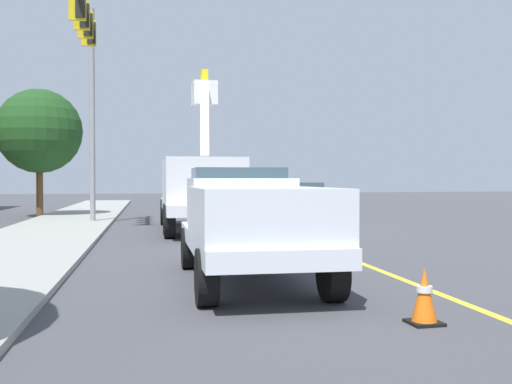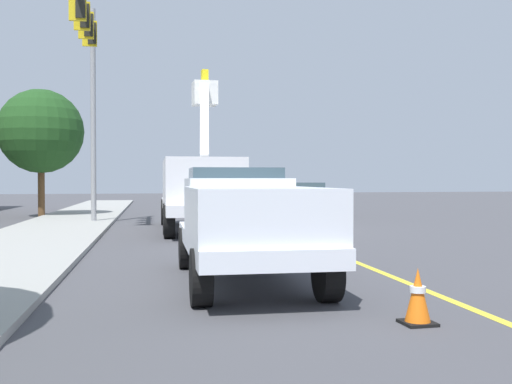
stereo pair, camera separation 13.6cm
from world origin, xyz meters
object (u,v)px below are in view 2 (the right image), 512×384
Objects in this scene: utility_bucket_truck at (198,186)px; traffic_cone_leading at (418,297)px; traffic_signal_mast at (89,61)px; traffic_cone_mid_front at (242,214)px; passing_minivan at (300,197)px; service_pickup_truck at (246,220)px.

utility_bucket_truck is 11.68× the size of traffic_cone_leading.
traffic_cone_mid_front is at bearing -79.68° from traffic_signal_mast.
traffic_cone_mid_front is at bearing -5.01° from traffic_cone_leading.
passing_minivan is 5.36m from traffic_cone_mid_front.
passing_minivan is 6.87× the size of traffic_cone_leading.
utility_bucket_truck is at bearing 3.01° from traffic_cone_leading.
service_pickup_truck reaches higher than traffic_cone_mid_front.
traffic_cone_mid_front is 0.08× the size of traffic_signal_mast.
passing_minivan reaches higher than traffic_cone_mid_front.
passing_minivan is 22.51m from traffic_cone_leading.
passing_minivan is 0.55× the size of traffic_signal_mast.
utility_bucket_truck is 1.70× the size of passing_minivan.
utility_bucket_truck reaches higher than traffic_cone_mid_front.
traffic_signal_mast is (13.54, 3.23, 5.27)m from service_pickup_truck.
traffic_cone_mid_front is at bearing -11.70° from service_pickup_truck.
utility_bucket_truck is 11.22m from service_pickup_truck.
traffic_cone_leading is 0.08× the size of traffic_signal_mast.
traffic_cone_leading is at bearing 174.99° from traffic_cone_mid_front.
traffic_cone_leading is at bearing -164.59° from traffic_signal_mast.
traffic_cone_mid_front is 8.77m from traffic_signal_mast.
passing_minivan is at bearing -45.67° from traffic_cone_mid_front.
traffic_cone_leading is at bearing -157.12° from service_pickup_truck.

